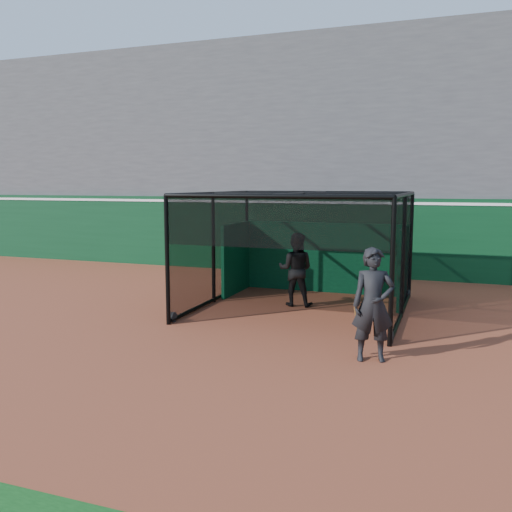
% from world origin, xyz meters
% --- Properties ---
extents(ground, '(120.00, 120.00, 0.00)m').
position_xyz_m(ground, '(0.00, 0.00, 0.00)').
color(ground, brown).
rests_on(ground, ground).
extents(outfield_wall, '(50.00, 0.50, 2.50)m').
position_xyz_m(outfield_wall, '(0.00, 8.50, 1.29)').
color(outfield_wall, '#09361A').
rests_on(outfield_wall, ground).
extents(grandstand, '(50.00, 7.85, 8.95)m').
position_xyz_m(grandstand, '(0.00, 12.27, 4.48)').
color(grandstand, '#4C4C4F').
rests_on(grandstand, ground).
extents(batting_cage, '(4.65, 4.75, 2.71)m').
position_xyz_m(batting_cage, '(0.89, 3.32, 1.35)').
color(batting_cage, black).
rests_on(batting_cage, ground).
extents(batter, '(0.92, 0.75, 1.77)m').
position_xyz_m(batter, '(0.64, 3.63, 0.89)').
color(batter, black).
rests_on(batter, ground).
extents(on_deck_player, '(0.79, 0.63, 1.90)m').
position_xyz_m(on_deck_player, '(2.97, 0.06, 0.95)').
color(on_deck_player, black).
rests_on(on_deck_player, ground).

